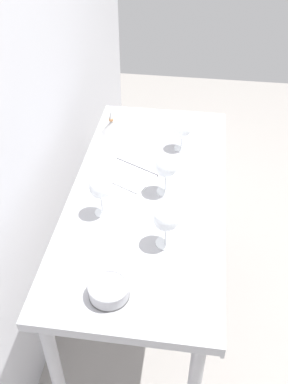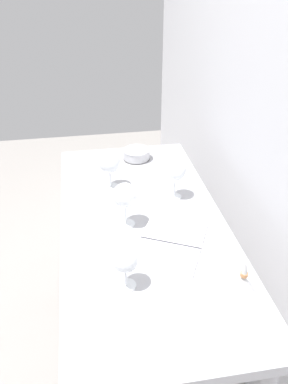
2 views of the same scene
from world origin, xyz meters
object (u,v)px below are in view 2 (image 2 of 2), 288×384
(open_notebook, at_px, (170,243))
(tasting_bowl, at_px, (137,154))
(decanter_funnel, at_px, (242,284))
(wine_glass_near_center, at_px, (125,196))
(tasting_sheet_upper, at_px, (162,176))
(wine_glass_near_right, at_px, (125,261))
(wine_glass_near_left, at_px, (109,163))
(wine_glass_far_left, at_px, (175,171))

(open_notebook, relative_size, tasting_bowl, 2.70)
(tasting_bowl, bearing_deg, decanter_funnel, 10.62)
(wine_glass_near_center, bearing_deg, decanter_funnel, 36.52)
(tasting_sheet_upper, height_order, decanter_funnel, decanter_funnel)
(wine_glass_near_center, distance_m, tasting_sheet_upper, 0.44)
(open_notebook, height_order, decanter_funnel, decanter_funnel)
(wine_glass_near_right, distance_m, tasting_bowl, 0.91)
(tasting_bowl, distance_m, decanter_funnel, 1.00)
(decanter_funnel, bearing_deg, wine_glass_near_right, -104.22)
(wine_glass_near_center, bearing_deg, tasting_sheet_upper, 148.38)
(tasting_sheet_upper, bearing_deg, open_notebook, -19.25)
(tasting_sheet_upper, xyz_separation_m, decanter_funnel, (0.78, 0.09, 0.04))
(wine_glass_near_center, height_order, wine_glass_near_left, wine_glass_near_center)
(wine_glass_near_center, relative_size, tasting_sheet_upper, 0.77)
(open_notebook, distance_m, tasting_bowl, 0.71)
(open_notebook, bearing_deg, tasting_sheet_upper, -161.52)
(wine_glass_near_right, distance_m, wine_glass_far_left, 0.57)
(wine_glass_near_right, relative_size, open_notebook, 0.41)
(wine_glass_near_center, relative_size, decanter_funnel, 1.44)
(tasting_sheet_upper, bearing_deg, tasting_bowl, -167.20)
(tasting_sheet_upper, relative_size, tasting_bowl, 1.72)
(wine_glass_far_left, bearing_deg, tasting_bowl, -164.82)
(open_notebook, relative_size, tasting_sheet_upper, 1.57)
(wine_glass_far_left, bearing_deg, decanter_funnel, 7.51)
(wine_glass_near_left, bearing_deg, tasting_sheet_upper, 102.93)
(wine_glass_far_left, xyz_separation_m, tasting_sheet_upper, (-0.19, -0.02, -0.13))
(open_notebook, distance_m, decanter_funnel, 0.32)
(wine_glass_near_right, bearing_deg, tasting_bowl, 169.06)
(wine_glass_near_center, bearing_deg, wine_glass_near_right, -7.28)
(wine_glass_near_right, bearing_deg, wine_glass_near_left, 178.91)
(wine_glass_near_left, bearing_deg, decanter_funnel, 25.50)
(wine_glass_near_left, height_order, tasting_bowl, wine_glass_near_left)
(wine_glass_far_left, xyz_separation_m, decanter_funnel, (0.59, 0.08, -0.09))
(tasting_sheet_upper, height_order, tasting_bowl, tasting_bowl)
(open_notebook, bearing_deg, decanter_funnel, 58.38)
(wine_glass_near_center, xyz_separation_m, wine_glass_near_left, (-0.30, -0.03, -0.01))
(wine_glass_near_center, height_order, decanter_funnel, wine_glass_near_center)
(wine_glass_near_left, height_order, wine_glass_near_right, wine_glass_near_left)
(wine_glass_far_left, bearing_deg, wine_glass_near_right, -29.15)
(wine_glass_near_left, height_order, open_notebook, wine_glass_near_left)
(wine_glass_near_center, relative_size, wine_glass_near_left, 1.04)
(wine_glass_near_center, relative_size, tasting_bowl, 1.34)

